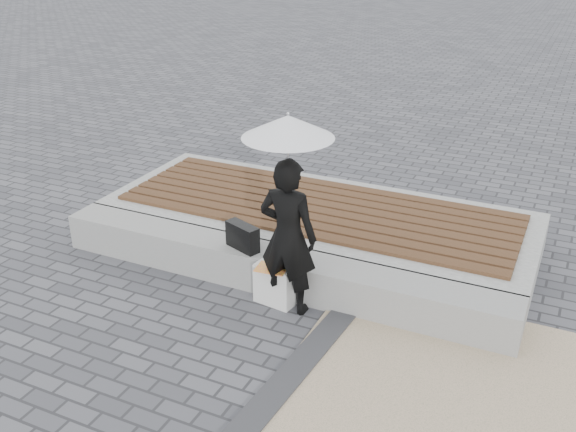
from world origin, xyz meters
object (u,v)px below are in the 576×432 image
at_px(woman, 288,237).
at_px(parasol, 288,127).
at_px(seating_ledge, 272,269).
at_px(handbag, 243,237).
at_px(canvas_tote, 274,285).

xyz_separation_m(woman, parasol, (-0.00, -0.00, 1.08)).
height_order(seating_ledge, parasol, parasol).
bearing_deg(seating_ledge, parasol, -43.77).
height_order(woman, parasol, parasol).
distance_m(parasol, handbag, 1.49).
height_order(parasol, handbag, parasol).
relative_size(seating_ledge, canvas_tote, 11.93).
bearing_deg(woman, parasol, 75.32).
height_order(seating_ledge, handbag, handbag).
xyz_separation_m(handbag, canvas_tote, (0.48, -0.24, -0.33)).
bearing_deg(canvas_tote, seating_ledge, 126.92).
height_order(handbag, canvas_tote, handbag).
distance_m(woman, parasol, 1.08).
bearing_deg(seating_ledge, woman, -43.77).
relative_size(parasol, handbag, 2.73).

